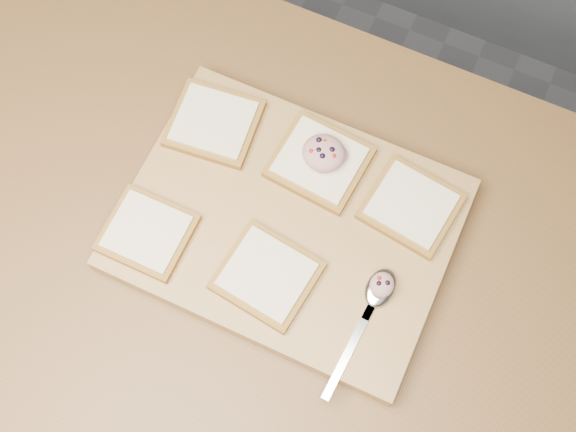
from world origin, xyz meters
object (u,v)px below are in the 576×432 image
object	(u,v)px
bread_far_center	(319,162)
spoon	(376,297)
tuna_salad_dollop	(324,153)
cutting_board	(288,225)

from	to	relation	value
bread_far_center	spoon	world-z (taller)	bread_far_center
bread_far_center	tuna_salad_dollop	world-z (taller)	tuna_salad_dollop
tuna_salad_dollop	spoon	xyz separation A→B (m)	(0.14, -0.15, -0.03)
cutting_board	bread_far_center	bearing A→B (deg)	87.15
spoon	bread_far_center	bearing A→B (deg)	134.90
cutting_board	bread_far_center	size ratio (longest dim) A/B	3.33
cutting_board	spoon	size ratio (longest dim) A/B	2.30
cutting_board	spoon	bearing A→B (deg)	-18.57
bread_far_center	tuna_salad_dollop	distance (m)	0.02
cutting_board	tuna_salad_dollop	distance (m)	0.11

